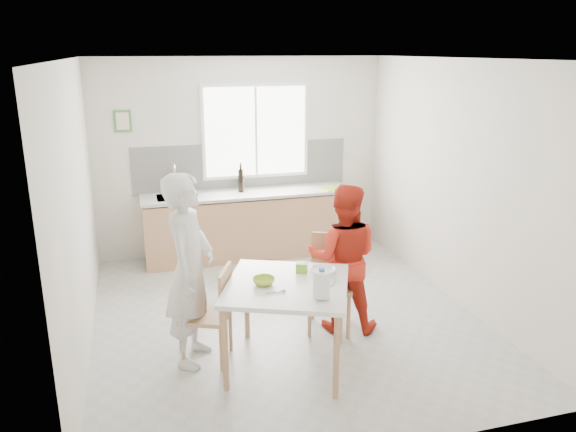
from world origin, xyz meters
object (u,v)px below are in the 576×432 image
object	(u,v)px
wine_bottle_a	(241,180)
person_white	(190,270)
bowl_green	(264,281)
wine_bottle_b	(241,179)
person_red	(343,258)
dining_table	(287,292)
bowl_white	(323,271)
milk_jug	(322,284)
chair_far	(331,277)
chair_left	(213,310)

from	to	relation	value
wine_bottle_a	person_white	bearing A→B (deg)	-110.72
bowl_green	wine_bottle_b	world-z (taller)	wine_bottle_b
person_red	bowl_green	world-z (taller)	person_red
dining_table	wine_bottle_b	distance (m)	3.09
bowl_white	wine_bottle_a	world-z (taller)	wine_bottle_a
bowl_green	wine_bottle_b	distance (m)	3.07
dining_table	wine_bottle_a	xyz separation A→B (m)	(0.17, 2.92, 0.35)
person_white	wine_bottle_b	bearing A→B (deg)	2.48
bowl_white	wine_bottle_a	xyz separation A→B (m)	(-0.21, 2.81, 0.24)
milk_jug	chair_far	bearing A→B (deg)	88.62
chair_left	bowl_white	bearing A→B (deg)	104.30
chair_left	chair_far	distance (m)	1.32
person_white	wine_bottle_b	xyz separation A→B (m)	(1.01, 2.72, 0.18)
dining_table	milk_jug	distance (m)	0.48
wine_bottle_b	bowl_white	bearing A→B (deg)	-86.67
chair_left	bowl_green	size ratio (longest dim) A/B	4.68
bowl_white	bowl_green	bearing A→B (deg)	-171.93
dining_table	chair_left	bearing A→B (deg)	157.10
chair_far	milk_jug	size ratio (longest dim) A/B	3.95
dining_table	bowl_white	xyz separation A→B (m)	(0.37, 0.11, 0.11)
chair_left	person_white	distance (m)	0.43
person_white	wine_bottle_b	distance (m)	2.91
chair_left	dining_table	bearing A→B (deg)	90.00
wine_bottle_a	person_red	bearing A→B (deg)	-76.33
person_red	milk_jug	size ratio (longest dim) A/B	6.16
dining_table	bowl_green	distance (m)	0.24
person_white	bowl_green	xyz separation A→B (m)	(0.61, -0.31, -0.05)
person_red	milk_jug	world-z (taller)	person_red
wine_bottle_b	person_red	bearing A→B (deg)	-77.85
person_white	person_red	distance (m)	1.57
bowl_green	bowl_white	bearing A→B (deg)	8.07
bowl_white	person_white	bearing A→B (deg)	169.06
dining_table	wine_bottle_a	world-z (taller)	wine_bottle_a
person_red	bowl_white	size ratio (longest dim) A/B	6.73
chair_far	wine_bottle_a	distance (m)	2.41
wine_bottle_a	wine_bottle_b	distance (m)	0.14
dining_table	milk_jug	size ratio (longest dim) A/B	5.55
wine_bottle_a	chair_left	bearing A→B (deg)	-106.60
chair_left	person_white	xyz separation A→B (m)	(-0.18, 0.08, 0.39)
person_white	person_red	xyz separation A→B (m)	(1.55, 0.21, -0.13)
bowl_green	chair_far	bearing A→B (deg)	34.93
person_white	bowl_white	size ratio (longest dim) A/B	7.84
chair_far	bowl_white	distance (m)	0.65
person_red	dining_table	bearing A→B (deg)	59.74
chair_far	wine_bottle_a	bearing A→B (deg)	124.61
chair_left	milk_jug	xyz separation A→B (m)	(0.82, -0.65, 0.44)
person_white	bowl_white	xyz separation A→B (m)	(1.18, -0.23, -0.05)
person_red	wine_bottle_a	size ratio (longest dim) A/B	4.78
milk_jug	wine_bottle_b	distance (m)	3.45
person_red	bowl_white	bearing A→B (deg)	73.11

